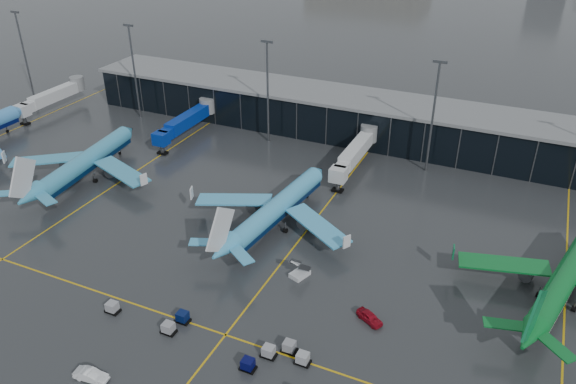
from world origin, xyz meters
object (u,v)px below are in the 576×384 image
at_px(airliner_aer_lingus, 568,268).
at_px(service_van_white, 91,375).
at_px(baggage_carts, 230,345).
at_px(airliner_klm_near, 278,196).
at_px(mobile_airstair, 300,272).
at_px(service_van_red, 370,317).
at_px(airliner_arkefly, 85,151).

bearing_deg(airliner_aer_lingus, service_van_white, -127.80).
height_order(airliner_aer_lingus, baggage_carts, airliner_aer_lingus).
height_order(airliner_aer_lingus, service_van_white, airliner_aer_lingus).
bearing_deg(baggage_carts, airliner_klm_near, 103.74).
height_order(airliner_klm_near, service_van_white, airliner_klm_near).
height_order(mobile_airstair, service_van_red, mobile_airstair).
distance_m(service_van_red, service_van_white, 40.00).
distance_m(baggage_carts, mobile_airstair, 19.59).
bearing_deg(airliner_arkefly, airliner_aer_lingus, -7.75).
distance_m(airliner_arkefly, service_van_white, 61.32).
height_order(service_van_red, service_van_white, service_van_white).
relative_size(airliner_klm_near, mobile_airstair, 10.62).
distance_m(airliner_arkefly, baggage_carts, 64.25).
bearing_deg(airliner_klm_near, mobile_airstair, -46.44).
distance_m(airliner_klm_near, airliner_aer_lingus, 50.04).
bearing_deg(baggage_carts, airliner_arkefly, 148.94).
xyz_separation_m(airliner_arkefly, baggage_carts, (54.83, -33.02, -5.61)).
relative_size(airliner_arkefly, airliner_aer_lingus, 1.07).
bearing_deg(mobile_airstair, baggage_carts, -77.25).
xyz_separation_m(airliner_klm_near, mobile_airstair, (10.26, -13.29, -5.35)).
height_order(airliner_arkefly, service_van_red, airliner_arkefly).
bearing_deg(service_van_white, airliner_aer_lingus, -59.02).
bearing_deg(airliner_aer_lingus, baggage_carts, -129.04).
bearing_deg(airliner_arkefly, airliner_klm_near, -7.14).
bearing_deg(service_van_white, mobile_airstair, -34.15).
relative_size(airliner_aer_lingus, service_van_red, 8.57).
bearing_deg(baggage_carts, service_van_red, 40.37).
xyz_separation_m(airliner_aer_lingus, mobile_airstair, (-39.76, -11.97, -5.18)).
relative_size(airliner_aer_lingus, baggage_carts, 1.12).
relative_size(airliner_arkefly, service_van_red, 9.18).
bearing_deg(service_van_white, airliner_klm_near, -14.70).
xyz_separation_m(airliner_klm_near, service_van_white, (-6.06, -45.21, -5.33)).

